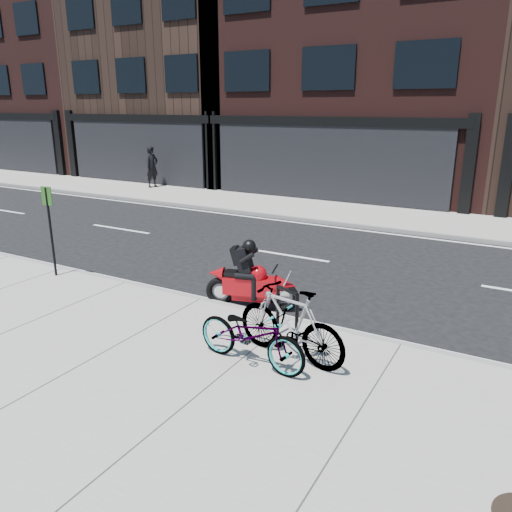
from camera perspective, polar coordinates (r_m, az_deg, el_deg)
The scene contains 12 objects.
ground at distance 11.67m, azimuth -0.75°, elevation -2.39°, with size 120.00×120.00×0.00m, color black.
sidewalk_near at distance 8.09m, azimuth -19.26°, elevation -12.01°, with size 60.00×6.00×0.13m, color gray.
sidewalk_far at distance 18.53m, azimuth 11.43°, elevation 4.74°, with size 60.00×3.50×0.13m, color gray.
building_west at distance 36.67m, azimuth -20.75°, elevation 20.37°, with size 10.00×10.00×13.50m, color black.
building_midwest at distance 29.83m, azimuth -7.16°, elevation 20.86°, with size 10.00×10.00×12.00m, color black.
building_center at distance 25.41m, azimuth 13.05°, elevation 24.15°, with size 12.00×10.00×14.50m, color black.
bike_rack at distance 8.16m, azimuth 3.58°, elevation -6.19°, with size 0.50×0.25×0.89m.
bicycle_front at distance 7.42m, azimuth -0.56°, elevation -8.95°, with size 0.64×1.84×0.97m, color gray.
bicycle_rear at distance 7.56m, azimuth 3.92°, elevation -7.67°, with size 0.54×1.93×1.16m, color gray.
motorcycle at distance 9.70m, azimuth -0.05°, elevation -2.88°, with size 1.83×0.77×1.40m.
pedestrian at distance 24.25m, azimuth -11.80°, elevation 9.96°, with size 0.70×0.46×1.91m, color black.
sign_post at distance 11.94m, azimuth -22.49°, elevation 3.46°, with size 0.27×0.05×2.03m.
Camera 1 is at (5.55, -9.52, 3.84)m, focal length 35.00 mm.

